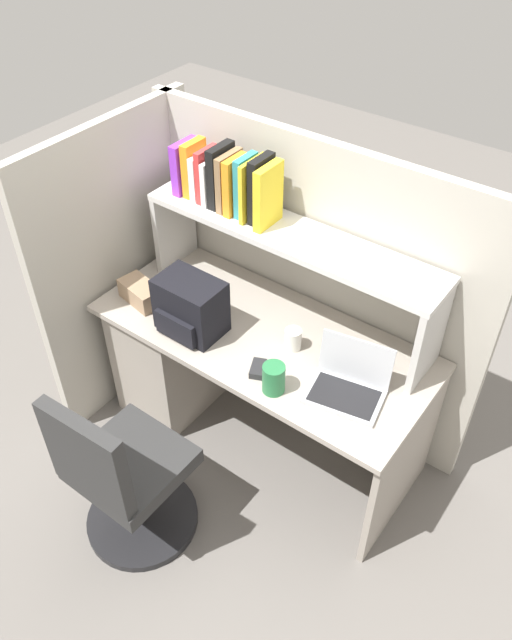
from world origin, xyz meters
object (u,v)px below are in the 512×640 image
Objects in this scene: laptop at (349,382)px; computer_mouse at (258,369)px; backpack at (190,307)px; tissue_box at (141,293)px; office_chair at (124,480)px; snack_canister at (274,378)px; paper_cup at (293,339)px.

laptop is 3.39× the size of computer_mouse.
backpack is 1.36× the size of tissue_box.
laptop is 0.38× the size of office_chair.
backpack is at bearing -173.01° from laptop.
office_chair is at bearing -77.40° from backpack.
backpack is 2.88× the size of computer_mouse.
office_chair is at bearing -124.48° from snack_canister.
laptop reaches higher than snack_canister.
office_chair reaches higher than tissue_box.
laptop is at bearing -13.31° from paper_cup.
office_chair reaches higher than snack_canister.
backpack is at bearing 170.82° from snack_canister.
tissue_box is 0.86m from snack_canister.
snack_canister is (0.08, -0.26, 0.02)m from paper_cup.
backpack reaches higher than snack_canister.
office_chair is (-0.30, -0.82, -0.39)m from paper_cup.
backpack is 2.22× the size of snack_canister.
snack_canister is (-0.25, -0.18, 0.02)m from laptop.
computer_mouse is 0.47× the size of tissue_box.
snack_canister is at bearing -144.58° from laptop.
laptop is at bearing 6.99° from backpack.
tissue_box is at bearing -56.93° from office_chair.
computer_mouse is 0.13m from snack_canister.
paper_cup is 0.75× the size of snack_canister.
snack_canister is at bearing -9.18° from backpack.
laptop is 1.11m from tissue_box.
computer_mouse is at bearing -159.98° from laptop.
snack_canister is (0.11, -0.05, 0.05)m from computer_mouse.
laptop is 0.31m from snack_canister.
computer_mouse is at bearing 157.95° from snack_canister.
office_chair reaches higher than computer_mouse.
snack_canister is at bearing -127.40° from office_chair.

